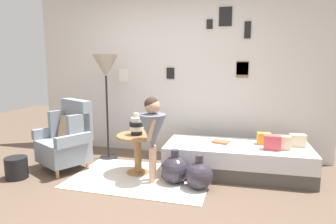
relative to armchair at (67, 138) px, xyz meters
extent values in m
plane|color=brown|center=(1.27, -0.79, -0.44)|extent=(12.00, 12.00, 0.00)
cube|color=silver|center=(1.27, 1.16, 0.86)|extent=(4.80, 0.10, 2.60)
cube|color=black|center=(2.05, 1.11, 1.72)|extent=(0.19, 0.02, 0.28)
cube|color=#B8B8B5|center=(2.05, 1.10, 1.72)|extent=(0.15, 0.01, 0.22)
cube|color=white|center=(0.39, 1.11, 0.84)|extent=(0.16, 0.02, 0.22)
cube|color=beige|center=(0.39, 1.10, 0.84)|extent=(0.13, 0.01, 0.17)
cube|color=black|center=(2.37, 1.11, 1.52)|extent=(0.09, 0.02, 0.24)
cube|color=gray|center=(2.37, 1.10, 1.52)|extent=(0.07, 0.01, 0.19)
cube|color=black|center=(2.32, 1.11, 0.96)|extent=(0.17, 0.02, 0.19)
cube|color=gray|center=(2.32, 1.10, 0.96)|extent=(0.14, 0.01, 0.15)
cube|color=olive|center=(2.32, 1.11, 0.95)|extent=(0.18, 0.02, 0.24)
cube|color=#B3B3AA|center=(2.32, 1.10, 0.95)|extent=(0.14, 0.01, 0.19)
cube|color=black|center=(1.20, 1.11, 0.88)|extent=(0.13, 0.02, 0.18)
cube|color=#A4A49F|center=(1.20, 1.10, 0.88)|extent=(0.10, 0.01, 0.14)
cube|color=black|center=(1.81, 1.11, 1.62)|extent=(0.09, 0.02, 0.14)
cube|color=slate|center=(1.81, 1.10, 1.62)|extent=(0.07, 0.01, 0.11)
cube|color=silver|center=(1.13, -0.07, -0.43)|extent=(1.77, 1.16, 0.01)
cylinder|color=tan|center=(-0.35, -0.15, -0.38)|extent=(0.04, 0.04, 0.12)
cylinder|color=tan|center=(0.08, -0.37, -0.38)|extent=(0.04, 0.04, 0.12)
cylinder|color=tan|center=(-0.14, 0.25, -0.38)|extent=(0.04, 0.04, 0.12)
cylinder|color=tan|center=(0.28, 0.03, -0.38)|extent=(0.04, 0.04, 0.12)
cube|color=gray|center=(-0.03, -0.06, -0.17)|extent=(0.79, 0.77, 0.30)
cube|color=gray|center=(0.07, 0.14, 0.26)|extent=(0.60, 0.40, 0.55)
cube|color=gray|center=(-0.22, 0.14, 0.17)|extent=(0.21, 0.31, 0.39)
cube|color=gray|center=(0.24, -0.10, 0.17)|extent=(0.21, 0.31, 0.39)
cube|color=gray|center=(-0.33, 0.07, 0.05)|extent=(0.31, 0.49, 0.14)
cube|color=gray|center=(0.25, -0.23, 0.05)|extent=(0.31, 0.49, 0.14)
cube|color=tan|center=(0.01, 0.02, 0.14)|extent=(0.40, 0.31, 0.33)
cube|color=#4C4742|center=(2.31, 0.43, -0.35)|extent=(1.93, 0.88, 0.18)
cube|color=silver|center=(2.31, 0.43, -0.15)|extent=(1.93, 0.88, 0.22)
cube|color=beige|center=(3.08, 0.56, 0.04)|extent=(0.20, 0.13, 0.16)
cube|color=beige|center=(2.87, 0.37, 0.05)|extent=(0.20, 0.14, 0.18)
cube|color=#D64C56|center=(2.75, 0.31, 0.05)|extent=(0.21, 0.13, 0.19)
cube|color=orange|center=(2.66, 0.56, 0.04)|extent=(0.19, 0.14, 0.16)
cylinder|color=#9E7042|center=(1.03, 0.08, -0.43)|extent=(0.31, 0.31, 0.02)
cylinder|color=#9E7042|center=(1.03, 0.08, -0.17)|extent=(0.10, 0.10, 0.49)
cylinder|color=#9E7042|center=(1.03, 0.08, 0.08)|extent=(0.56, 0.56, 0.03)
cylinder|color=black|center=(1.01, 0.08, 0.13)|extent=(0.15, 0.15, 0.06)
cylinder|color=silver|center=(1.01, 0.08, 0.19)|extent=(0.19, 0.19, 0.06)
cylinder|color=black|center=(1.01, 0.08, 0.25)|extent=(0.19, 0.19, 0.06)
cylinder|color=silver|center=(1.01, 0.08, 0.30)|extent=(0.15, 0.15, 0.06)
cylinder|color=silver|center=(1.01, 0.08, 0.36)|extent=(0.07, 0.07, 0.06)
cylinder|color=black|center=(0.33, 0.57, -0.43)|extent=(0.28, 0.28, 0.02)
cylinder|color=black|center=(0.33, 0.57, 0.33)|extent=(0.03, 0.03, 1.50)
cone|color=#9E937F|center=(0.33, 0.57, 1.00)|extent=(0.38, 0.38, 0.34)
cylinder|color=tan|center=(1.32, -0.20, -0.21)|extent=(0.07, 0.07, 0.46)
cylinder|color=tan|center=(1.31, -0.10, -0.21)|extent=(0.07, 0.07, 0.46)
cone|color=slate|center=(1.31, -0.15, 0.21)|extent=(0.34, 0.34, 0.44)
cylinder|color=slate|center=(1.31, -0.15, 0.35)|extent=(0.17, 0.17, 0.17)
cylinder|color=tan|center=(1.34, -0.27, 0.27)|extent=(0.13, 0.06, 0.29)
cylinder|color=tan|center=(1.32, -0.03, 0.27)|extent=(0.13, 0.06, 0.29)
sphere|color=tan|center=(1.31, -0.15, 0.53)|extent=(0.19, 0.19, 0.19)
sphere|color=#38281E|center=(1.30, -0.15, 0.55)|extent=(0.18, 0.18, 0.18)
cube|color=#AC663F|center=(2.09, 0.47, -0.02)|extent=(0.25, 0.21, 0.03)
sphere|color=#332D38|center=(1.59, -0.11, -0.27)|extent=(0.34, 0.34, 0.34)
cylinder|color=#332D38|center=(1.59, -0.11, -0.06)|extent=(0.10, 0.10, 0.09)
sphere|color=#332D38|center=(1.91, -0.20, -0.27)|extent=(0.33, 0.33, 0.33)
cylinder|color=#332D38|center=(1.91, -0.20, -0.07)|extent=(0.09, 0.09, 0.09)
cylinder|color=black|center=(-0.43, -0.51, -0.30)|extent=(0.28, 0.28, 0.28)
camera|label=1|loc=(2.45, -3.54, 1.05)|focal=31.83mm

